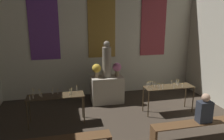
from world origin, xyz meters
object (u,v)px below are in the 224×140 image
object	(u,v)px
flower_vase_right	(117,68)
pew_back_right	(197,126)
statue	(107,61)
flower_vase_left	(97,69)
altar	(107,89)
candle_rack_left	(56,99)
person_seated	(205,109)
candle_rack_right	(168,89)

from	to	relation	value
flower_vase_right	pew_back_right	bearing A→B (deg)	-64.60
statue	pew_back_right	xyz separation A→B (m)	(1.74, -2.90, -1.20)
statue	flower_vase_left	world-z (taller)	statue
statue	flower_vase_right	distance (m)	0.47
altar	candle_rack_left	bearing A→B (deg)	-144.21
statue	person_seated	xyz separation A→B (m)	(1.91, -2.90, -0.76)
statue	pew_back_right	world-z (taller)	statue
statue	candle_rack_left	distance (m)	2.30
candle_rack_left	candle_rack_right	xyz separation A→B (m)	(3.51, -0.00, 0.00)
altar	candle_rack_left	distance (m)	2.19
altar	candle_rack_right	world-z (taller)	candle_rack_right
flower_vase_left	candle_rack_left	size ratio (longest dim) A/B	0.30
flower_vase_right	candle_rack_right	xyz separation A→B (m)	(1.38, -1.27, -0.48)
pew_back_right	candle_rack_left	bearing A→B (deg)	155.12
candle_rack_right	altar	bearing A→B (deg)	143.93
flower_vase_left	flower_vase_right	size ratio (longest dim) A/B	1.00
candle_rack_left	flower_vase_right	bearing A→B (deg)	30.81
flower_vase_left	candle_rack_right	xyz separation A→B (m)	(2.12, -1.27, -0.48)
flower_vase_right	person_seated	size ratio (longest dim) A/B	0.64
candle_rack_right	pew_back_right	world-z (taller)	candle_rack_right
candle_rack_right	pew_back_right	size ratio (longest dim) A/B	0.66
flower_vase_right	candle_rack_left	size ratio (longest dim) A/B	0.30
flower_vase_right	statue	bearing A→B (deg)	180.00
candle_rack_right	flower_vase_right	bearing A→B (deg)	137.31
pew_back_right	flower_vase_right	bearing A→B (deg)	115.40
altar	candle_rack_right	size ratio (longest dim) A/B	0.71
flower_vase_right	altar	bearing A→B (deg)	180.00
person_seated	altar	bearing A→B (deg)	123.38
flower_vase_left	candle_rack_left	distance (m)	1.95
person_seated	candle_rack_left	bearing A→B (deg)	156.11
statue	candle_rack_right	xyz separation A→B (m)	(1.75, -1.27, -0.76)
flower_vase_left	pew_back_right	world-z (taller)	flower_vase_left
statue	pew_back_right	size ratio (longest dim) A/B	0.52
statue	person_seated	bearing A→B (deg)	-56.62
flower_vase_left	flower_vase_right	world-z (taller)	same
candle_rack_right	person_seated	bearing A→B (deg)	-84.35
flower_vase_right	pew_back_right	size ratio (longest dim) A/B	0.20
altar	flower_vase_right	xyz separation A→B (m)	(0.37, 0.00, 0.78)
statue	flower_vase_right	world-z (taller)	statue
statue	candle_rack_left	bearing A→B (deg)	-144.21
altar	flower_vase_right	size ratio (longest dim) A/B	2.33
altar	flower_vase_right	bearing A→B (deg)	0.00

